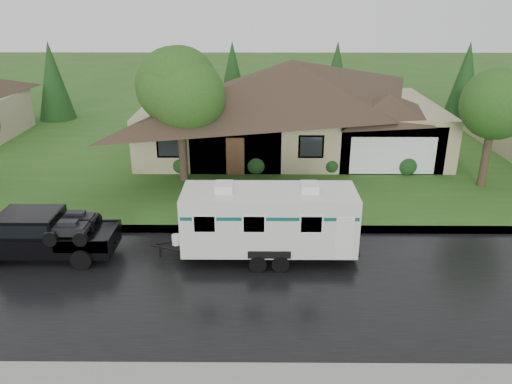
{
  "coord_description": "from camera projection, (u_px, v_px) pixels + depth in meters",
  "views": [
    {
      "loc": [
        0.09,
        -17.08,
        9.6
      ],
      "look_at": [
        -0.05,
        2.0,
        1.91
      ],
      "focal_mm": 35.0,
      "sensor_mm": 36.0,
      "label": 1
    }
  ],
  "objects": [
    {
      "name": "travel_trailer",
      "position": [
        269.0,
        219.0,
        18.79
      ],
      "size": [
        6.84,
        2.4,
        3.07
      ],
      "color": "silver",
      "rests_on": "ground"
    },
    {
      "name": "ground",
      "position": [
        257.0,
        256.0,
        19.43
      ],
      "size": [
        140.0,
        140.0,
        0.0
      ],
      "primitive_type": "plane",
      "color": "#2F561A",
      "rests_on": "ground"
    },
    {
      "name": "pickup_truck",
      "position": [
        39.0,
        233.0,
        19.09
      ],
      "size": [
        5.55,
        2.11,
        1.85
      ],
      "color": "black",
      "rests_on": "ground"
    },
    {
      "name": "lawn",
      "position": [
        258.0,
        145.0,
        33.32
      ],
      "size": [
        140.0,
        26.0,
        0.15
      ],
      "primitive_type": "cube",
      "color": "#2F561A",
      "rests_on": "ground"
    },
    {
      "name": "tree_right_green",
      "position": [
        495.0,
        107.0,
        24.6
      ],
      "size": [
        3.6,
        3.6,
        5.96
      ],
      "color": "#382B1E",
      "rests_on": "lawn"
    },
    {
      "name": "tree_left_green",
      "position": [
        179.0,
        91.0,
        25.2
      ],
      "size": [
        4.16,
        4.16,
        6.89
      ],
      "color": "#382B1E",
      "rests_on": "lawn"
    },
    {
      "name": "house_main",
      "position": [
        295.0,
        96.0,
        30.91
      ],
      "size": [
        19.44,
        10.8,
        6.9
      ],
      "color": "tan",
      "rests_on": "lawn"
    },
    {
      "name": "curb",
      "position": [
        257.0,
        229.0,
        21.49
      ],
      "size": [
        140.0,
        0.5,
        0.15
      ],
      "primitive_type": "cube",
      "color": "gray",
      "rests_on": "ground"
    },
    {
      "name": "shrub_row",
      "position": [
        294.0,
        164.0,
        27.8
      ],
      "size": [
        13.6,
        1.0,
        1.0
      ],
      "color": "#143814",
      "rests_on": "lawn"
    },
    {
      "name": "road",
      "position": [
        257.0,
        284.0,
        17.58
      ],
      "size": [
        140.0,
        8.0,
        0.01
      ],
      "primitive_type": "cube",
      "color": "black",
      "rests_on": "ground"
    }
  ]
}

